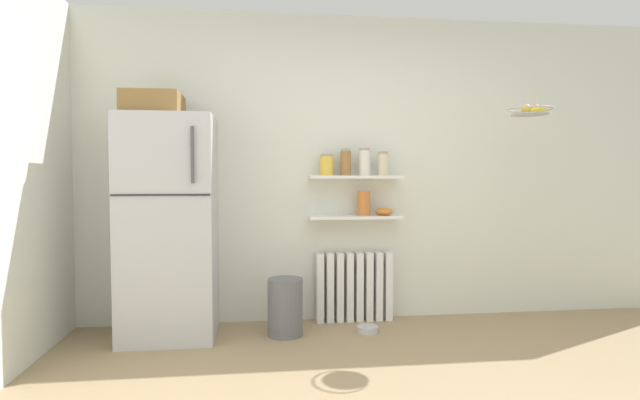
% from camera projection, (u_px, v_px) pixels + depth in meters
% --- Properties ---
extents(ground_plane, '(7.04, 7.04, 0.00)m').
position_uv_depth(ground_plane, '(386.00, 392.00, 2.86)').
color(ground_plane, '#9E8460').
extents(back_wall, '(7.04, 0.10, 2.60)m').
position_uv_depth(back_wall, '(341.00, 169.00, 4.33)').
color(back_wall, silver).
rests_on(back_wall, ground_plane).
extents(refrigerator, '(0.69, 0.66, 1.86)m').
position_uv_depth(refrigerator, '(169.00, 222.00, 3.82)').
color(refrigerator, '#B7BABF').
rests_on(refrigerator, ground_plane).
extents(radiator, '(0.65, 0.12, 0.58)m').
position_uv_depth(radiator, '(354.00, 287.00, 4.26)').
color(radiator, white).
rests_on(radiator, ground_plane).
extents(wall_shelf_lower, '(0.78, 0.22, 0.02)m').
position_uv_depth(wall_shelf_lower, '(355.00, 217.00, 4.20)').
color(wall_shelf_lower, white).
extents(wall_shelf_upper, '(0.78, 0.22, 0.02)m').
position_uv_depth(wall_shelf_upper, '(355.00, 177.00, 4.19)').
color(wall_shelf_upper, white).
extents(storage_jar_0, '(0.11, 0.11, 0.18)m').
position_uv_depth(storage_jar_0, '(327.00, 165.00, 4.15)').
color(storage_jar_0, yellow).
rests_on(storage_jar_0, wall_shelf_upper).
extents(storage_jar_1, '(0.09, 0.09, 0.22)m').
position_uv_depth(storage_jar_1, '(346.00, 162.00, 4.17)').
color(storage_jar_1, olive).
rests_on(storage_jar_1, wall_shelf_upper).
extents(storage_jar_2, '(0.10, 0.10, 0.23)m').
position_uv_depth(storage_jar_2, '(365.00, 162.00, 4.19)').
color(storage_jar_2, silver).
rests_on(storage_jar_2, wall_shelf_upper).
extents(storage_jar_3, '(0.09, 0.09, 0.20)m').
position_uv_depth(storage_jar_3, '(383.00, 164.00, 4.21)').
color(storage_jar_3, beige).
rests_on(storage_jar_3, wall_shelf_upper).
extents(vase, '(0.11, 0.11, 0.21)m').
position_uv_depth(vase, '(364.00, 203.00, 4.21)').
color(vase, '#CC7033').
rests_on(vase, wall_shelf_lower).
extents(shelf_bowl, '(0.15, 0.15, 0.07)m').
position_uv_depth(shelf_bowl, '(384.00, 211.00, 4.23)').
color(shelf_bowl, orange).
rests_on(shelf_bowl, wall_shelf_lower).
extents(trash_bin, '(0.27, 0.27, 0.44)m').
position_uv_depth(trash_bin, '(285.00, 307.00, 3.87)').
color(trash_bin, slate).
rests_on(trash_bin, ground_plane).
extents(pet_food_bowl, '(0.17, 0.17, 0.05)m').
position_uv_depth(pet_food_bowl, '(368.00, 329.00, 3.94)').
color(pet_food_bowl, '#B7B7BC').
rests_on(pet_food_bowl, ground_plane).
extents(hanging_fruit_basket, '(0.34, 0.34, 0.08)m').
position_uv_depth(hanging_fruit_basket, '(531.00, 110.00, 3.88)').
color(hanging_fruit_basket, '#B2B2B7').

